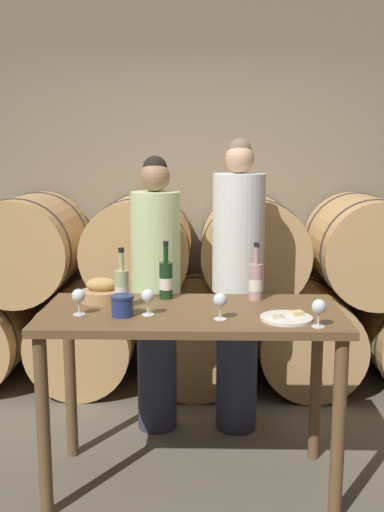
{
  "coord_description": "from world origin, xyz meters",
  "views": [
    {
      "loc": [
        0.07,
        -2.87,
        1.74
      ],
      "look_at": [
        0.0,
        0.14,
        1.19
      ],
      "focal_mm": 42.0,
      "sensor_mm": 36.0,
      "label": 1
    }
  ],
  "objects_px": {
    "blue_crock": "(122,305)",
    "wine_glass_left": "(148,297)",
    "wine_bottle_red": "(166,279)",
    "wine_bottle_white": "(122,288)",
    "bread_basket": "(102,292)",
    "tasting_table": "(191,338)",
    "wine_bottle_rose": "(256,281)",
    "wine_glass_right": "(319,308)",
    "person_left": "(156,292)",
    "wine_glass_far_left": "(79,297)",
    "person_right": "(238,285)",
    "wine_glass_center": "(220,301)",
    "cheese_plate": "(286,318)"
  },
  "relations": [
    {
      "from": "person_left",
      "to": "cheese_plate",
      "type": "height_order",
      "value": "person_left"
    },
    {
      "from": "blue_crock",
      "to": "wine_glass_left",
      "type": "xyz_separation_m",
      "value": [
        0.12,
        0.02,
        0.03
      ]
    },
    {
      "from": "tasting_table",
      "to": "wine_bottle_rose",
      "type": "bearing_deg",
      "value": 33.45
    },
    {
      "from": "wine_bottle_rose",
      "to": "bread_basket",
      "type": "height_order",
      "value": "wine_bottle_rose"
    },
    {
      "from": "bread_basket",
      "to": "wine_glass_center",
      "type": "relative_size",
      "value": 1.68
    },
    {
      "from": "person_left",
      "to": "wine_glass_right",
      "type": "height_order",
      "value": "person_left"
    },
    {
      "from": "cheese_plate",
      "to": "wine_glass_left",
      "type": "bearing_deg",
      "value": 174.44
    },
    {
      "from": "blue_crock",
      "to": "wine_glass_right",
      "type": "distance_m",
      "value": 0.92
    },
    {
      "from": "bread_basket",
      "to": "cheese_plate",
      "type": "height_order",
      "value": "bread_basket"
    },
    {
      "from": "wine_bottle_red",
      "to": "blue_crock",
      "type": "relative_size",
      "value": 2.75
    },
    {
      "from": "wine_glass_left",
      "to": "wine_bottle_rose",
      "type": "bearing_deg",
      "value": 29.53
    },
    {
      "from": "wine_bottle_red",
      "to": "bread_basket",
      "type": "relative_size",
      "value": 1.44
    },
    {
      "from": "wine_bottle_red",
      "to": "wine_bottle_rose",
      "type": "xyz_separation_m",
      "value": [
        0.48,
        -0.02,
        -0.0
      ]
    },
    {
      "from": "wine_bottle_red",
      "to": "wine_glass_right",
      "type": "xyz_separation_m",
      "value": [
        0.72,
        -0.5,
        -0.01
      ]
    },
    {
      "from": "wine_glass_right",
      "to": "person_right",
      "type": "bearing_deg",
      "value": 108.89
    },
    {
      "from": "person_right",
      "to": "tasting_table",
      "type": "bearing_deg",
      "value": -112.18
    },
    {
      "from": "wine_bottle_rose",
      "to": "wine_glass_right",
      "type": "relative_size",
      "value": 2.39
    },
    {
      "from": "tasting_table",
      "to": "wine_glass_center",
      "type": "distance_m",
      "value": 0.31
    },
    {
      "from": "tasting_table",
      "to": "wine_bottle_rose",
      "type": "xyz_separation_m",
      "value": [
        0.34,
        0.22,
        0.25
      ]
    },
    {
      "from": "person_right",
      "to": "wine_glass_right",
      "type": "xyz_separation_m",
      "value": [
        0.31,
        -0.92,
        0.11
      ]
    },
    {
      "from": "person_right",
      "to": "blue_crock",
      "type": "xyz_separation_m",
      "value": [
        -0.59,
        -0.76,
        0.08
      ]
    },
    {
      "from": "wine_glass_far_left",
      "to": "wine_bottle_white",
      "type": "bearing_deg",
      "value": 35.76
    },
    {
      "from": "wine_bottle_red",
      "to": "wine_bottle_rose",
      "type": "bearing_deg",
      "value": -2.08
    },
    {
      "from": "wine_bottle_rose",
      "to": "blue_crock",
      "type": "relative_size",
      "value": 2.72
    },
    {
      "from": "person_left",
      "to": "blue_crock",
      "type": "distance_m",
      "value": 0.78
    },
    {
      "from": "wine_glass_left",
      "to": "wine_glass_right",
      "type": "bearing_deg",
      "value": -12.73
    },
    {
      "from": "person_left",
      "to": "wine_glass_far_left",
      "type": "relative_size",
      "value": 13.13
    },
    {
      "from": "wine_glass_far_left",
      "to": "wine_glass_center",
      "type": "height_order",
      "value": "same"
    },
    {
      "from": "tasting_table",
      "to": "wine_bottle_red",
      "type": "xyz_separation_m",
      "value": [
        -0.14,
        0.24,
        0.25
      ]
    },
    {
      "from": "cheese_plate",
      "to": "wine_glass_far_left",
      "type": "distance_m",
      "value": 1.0
    },
    {
      "from": "wine_bottle_red",
      "to": "wine_glass_right",
      "type": "relative_size",
      "value": 2.42
    },
    {
      "from": "bread_basket",
      "to": "tasting_table",
      "type": "bearing_deg",
      "value": -20.33
    },
    {
      "from": "wine_bottle_red",
      "to": "cheese_plate",
      "type": "distance_m",
      "value": 0.71
    },
    {
      "from": "person_right",
      "to": "blue_crock",
      "type": "relative_size",
      "value": 15.83
    },
    {
      "from": "wine_glass_right",
      "to": "blue_crock",
      "type": "bearing_deg",
      "value": 170.17
    },
    {
      "from": "bread_basket",
      "to": "person_right",
      "type": "bearing_deg",
      "value": 32.6
    },
    {
      "from": "bread_basket",
      "to": "wine_glass_far_left",
      "type": "height_order",
      "value": "wine_glass_far_left"
    },
    {
      "from": "wine_glass_center",
      "to": "wine_glass_right",
      "type": "distance_m",
      "value": 0.45
    },
    {
      "from": "person_right",
      "to": "cheese_plate",
      "type": "relative_size",
      "value": 7.26
    },
    {
      "from": "wine_bottle_red",
      "to": "wine_glass_far_left",
      "type": "height_order",
      "value": "wine_bottle_red"
    },
    {
      "from": "wine_bottle_red",
      "to": "wine_bottle_white",
      "type": "distance_m",
      "value": 0.28
    },
    {
      "from": "person_left",
      "to": "cheese_plate",
      "type": "relative_size",
      "value": 6.86
    },
    {
      "from": "person_right",
      "to": "wine_bottle_rose",
      "type": "xyz_separation_m",
      "value": [
        0.07,
        -0.43,
        0.12
      ]
    },
    {
      "from": "wine_bottle_white",
      "to": "wine_bottle_red",
      "type": "bearing_deg",
      "value": 42.35
    },
    {
      "from": "person_left",
      "to": "wine_glass_center",
      "type": "relative_size",
      "value": 13.13
    },
    {
      "from": "tasting_table",
      "to": "blue_crock",
      "type": "distance_m",
      "value": 0.4
    },
    {
      "from": "bread_basket",
      "to": "wine_glass_right",
      "type": "relative_size",
      "value": 1.68
    },
    {
      "from": "blue_crock",
      "to": "wine_bottle_white",
      "type": "bearing_deg",
      "value": 98.31
    },
    {
      "from": "wine_bottle_white",
      "to": "person_right",
      "type": "bearing_deg",
      "value": 44.41
    },
    {
      "from": "wine_glass_left",
      "to": "wine_glass_far_left",
      "type": "bearing_deg",
      "value": -179.44
    }
  ]
}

